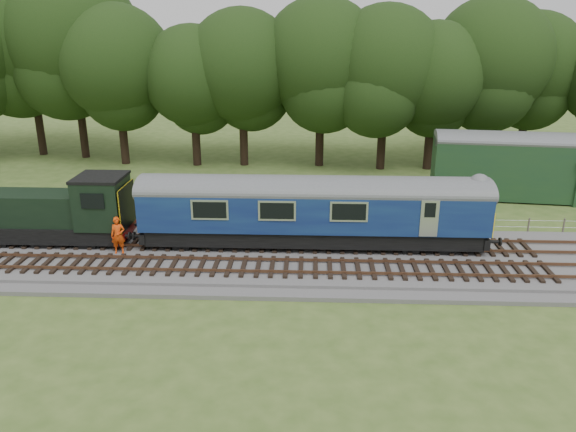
{
  "coord_description": "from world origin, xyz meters",
  "views": [
    {
      "loc": [
        5.33,
        -26.6,
        11.73
      ],
      "look_at": [
        4.15,
        1.4,
        2.0
      ],
      "focal_mm": 35.0,
      "sensor_mm": 36.0,
      "label": 1
    }
  ],
  "objects_px": {
    "dmu_railcar": "(313,205)",
    "shunter_loco": "(54,213)",
    "parked_coach": "(568,164)",
    "worker": "(118,235)"
  },
  "relations": [
    {
      "from": "dmu_railcar",
      "to": "worker",
      "type": "bearing_deg",
      "value": -171.62
    },
    {
      "from": "dmu_railcar",
      "to": "shunter_loco",
      "type": "relative_size",
      "value": 2.02
    },
    {
      "from": "shunter_loco",
      "to": "parked_coach",
      "type": "distance_m",
      "value": 32.8
    },
    {
      "from": "dmu_railcar",
      "to": "parked_coach",
      "type": "relative_size",
      "value": 1.0
    },
    {
      "from": "dmu_railcar",
      "to": "shunter_loco",
      "type": "distance_m",
      "value": 13.94
    },
    {
      "from": "dmu_railcar",
      "to": "shunter_loco",
      "type": "height_order",
      "value": "dmu_railcar"
    },
    {
      "from": "shunter_loco",
      "to": "dmu_railcar",
      "type": "bearing_deg",
      "value": -0.0
    },
    {
      "from": "shunter_loco",
      "to": "worker",
      "type": "distance_m",
      "value": 4.23
    },
    {
      "from": "dmu_railcar",
      "to": "shunter_loco",
      "type": "xyz_separation_m",
      "value": [
        -13.93,
        0.0,
        -0.63
      ]
    },
    {
      "from": "parked_coach",
      "to": "worker",
      "type": "bearing_deg",
      "value": -150.6
    }
  ]
}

